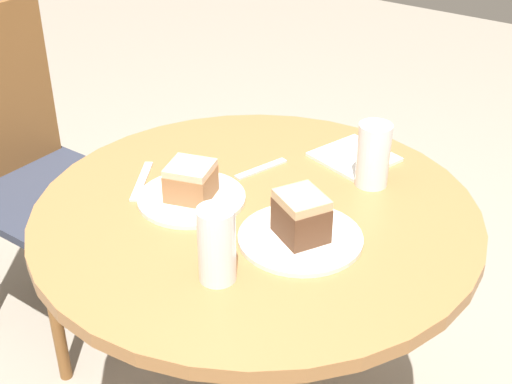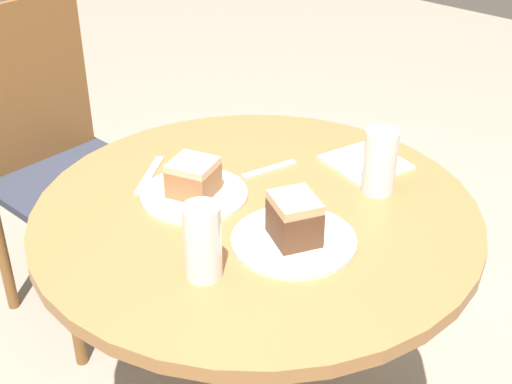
# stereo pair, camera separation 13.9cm
# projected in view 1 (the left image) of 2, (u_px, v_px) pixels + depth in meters

# --- Properties ---
(table) EXTENTS (0.93, 0.93, 0.76)m
(table) POSITION_uv_depth(u_px,v_px,m) (256.00, 273.00, 1.56)
(table) COLOR #9E6B3D
(table) RESTS_ON ground_plane
(chair) EXTENTS (0.43, 0.43, 0.98)m
(chair) POSITION_uv_depth(u_px,v_px,m) (33.00, 173.00, 2.11)
(chair) COLOR brown
(chair) RESTS_ON ground_plane
(plate_near) EXTENTS (0.23, 0.23, 0.01)m
(plate_near) POSITION_uv_depth(u_px,v_px,m) (192.00, 198.00, 1.50)
(plate_near) COLOR silver
(plate_near) RESTS_ON table
(plate_far) EXTENTS (0.24, 0.24, 0.01)m
(plate_far) POSITION_uv_depth(u_px,v_px,m) (300.00, 238.00, 1.37)
(plate_far) COLOR silver
(plate_far) RESTS_ON table
(cake_slice_near) EXTENTS (0.11, 0.11, 0.07)m
(cake_slice_near) POSITION_uv_depth(u_px,v_px,m) (191.00, 181.00, 1.48)
(cake_slice_near) COLOR #9E6B42
(cake_slice_near) RESTS_ON plate_near
(cake_slice_far) EXTENTS (0.12, 0.12, 0.09)m
(cake_slice_far) POSITION_uv_depth(u_px,v_px,m) (301.00, 216.00, 1.35)
(cake_slice_far) COLOR brown
(cake_slice_far) RESTS_ON plate_far
(glass_lemonade) EXTENTS (0.07, 0.07, 0.14)m
(glass_lemonade) POSITION_uv_depth(u_px,v_px,m) (217.00, 249.00, 1.24)
(glass_lemonade) COLOR silver
(glass_lemonade) RESTS_ON table
(glass_water) EXTENTS (0.07, 0.07, 0.14)m
(glass_water) POSITION_uv_depth(u_px,v_px,m) (373.00, 158.00, 1.53)
(glass_water) COLOR silver
(glass_water) RESTS_ON table
(napkin_stack) EXTENTS (0.20, 0.20, 0.01)m
(napkin_stack) POSITION_uv_depth(u_px,v_px,m) (354.00, 157.00, 1.66)
(napkin_stack) COLOR silver
(napkin_stack) RESTS_ON table
(fork) EXTENTS (0.15, 0.10, 0.00)m
(fork) POSITION_uv_depth(u_px,v_px,m) (142.00, 181.00, 1.57)
(fork) COLOR silver
(fork) RESTS_ON table
(spoon) EXTENTS (0.14, 0.06, 0.00)m
(spoon) POSITION_uv_depth(u_px,v_px,m) (261.00, 169.00, 1.62)
(spoon) COLOR silver
(spoon) RESTS_ON table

